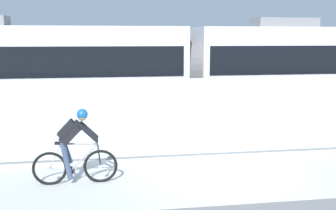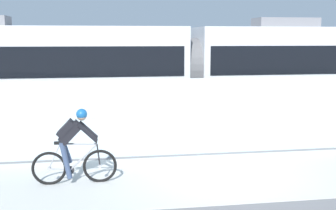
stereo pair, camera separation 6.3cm
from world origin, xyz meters
The scene contains 8 objects.
ground_plane centered at (0.00, 0.00, 0.00)m, with size 200.00×200.00×0.00m, color slate.
bike_path_deck centered at (0.00, 0.00, 0.01)m, with size 32.00×3.20×0.01m, color beige.
glass_parapet centered at (0.00, 1.85, 0.52)m, with size 32.00×0.05×1.05m, color silver.
concrete_barrier_wall centered at (0.00, 3.65, 0.91)m, with size 32.00×0.36×1.82m, color silver.
tram_rail_near centered at (0.00, 6.13, 0.00)m, with size 32.00×0.08×0.01m, color #595654.
tram_rail_far centered at (0.00, 7.57, 0.00)m, with size 32.00×0.08×0.01m, color #595654.
tram centered at (0.59, 6.85, 1.89)m, with size 22.56×2.54×3.81m.
cyclist_on_bike centered at (-3.31, 0.00, 0.80)m, with size 1.77×0.58×1.61m.
Camera 1 is at (-2.68, -8.52, 3.06)m, focal length 43.91 mm.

